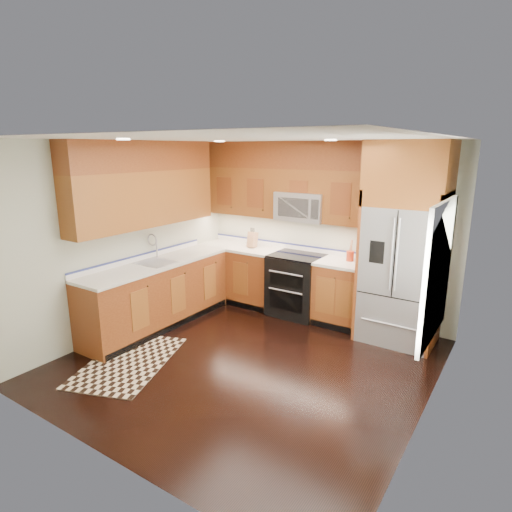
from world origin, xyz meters
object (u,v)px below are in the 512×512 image
Objects in this scene: range at (296,285)px; utensil_crock at (350,254)px; knife_block at (252,239)px; rug at (129,361)px; refrigerator at (403,245)px.

utensil_crock reaches higher than range.
knife_block reaches higher than utensil_crock.
range is 2.68m from rug.
refrigerator is at bearing -2.86° from knife_block.
utensil_crock is at bearing 168.01° from refrigerator.
range is at bearing 48.64° from rug.
range is 0.98m from utensil_crock.
refrigerator reaches higher than range.
knife_block is 1.05× the size of utensil_crock.
refrigerator reaches higher than rug.
refrigerator is 1.76× the size of rug.
knife_block is at bearing 67.62° from rug.
utensil_crock is (0.79, 0.12, 0.57)m from range.
range is 3.13× the size of utensil_crock.
knife_block is (0.09, 2.55, 1.06)m from rug.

